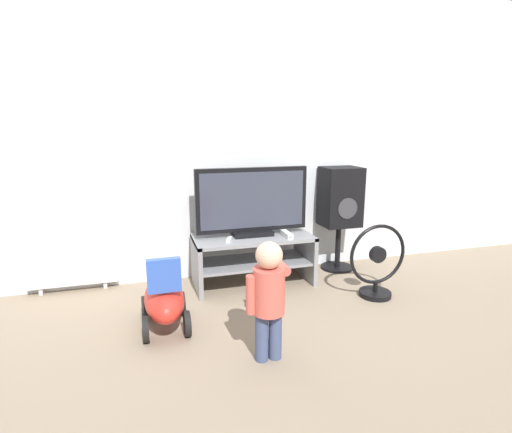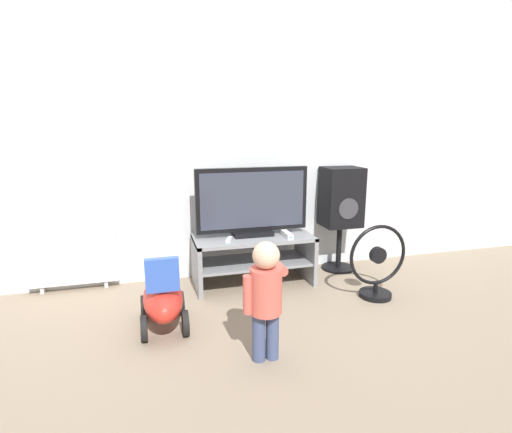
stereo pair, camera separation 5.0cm
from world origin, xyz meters
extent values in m
plane|color=gray|center=(0.00, 0.00, 0.00)|extent=(16.00, 16.00, 0.00)
cube|color=silver|center=(0.00, 0.57, 1.30)|extent=(10.00, 0.06, 2.60)
cube|color=gray|center=(0.00, 0.24, 0.42)|extent=(1.03, 0.49, 0.03)
cube|color=gray|center=(0.00, 0.24, 0.20)|extent=(0.99, 0.45, 0.02)
cube|color=gray|center=(-0.50, 0.24, 0.22)|extent=(0.04, 0.49, 0.44)
cube|color=gray|center=(0.50, 0.24, 0.22)|extent=(0.04, 0.49, 0.44)
cube|color=black|center=(0.00, 0.27, 0.46)|extent=(0.34, 0.20, 0.04)
cube|color=black|center=(0.00, 0.27, 0.75)|extent=(0.98, 0.05, 0.55)
cube|color=#333847|center=(0.00, 0.24, 0.75)|extent=(0.91, 0.01, 0.48)
cube|color=white|center=(0.27, 0.13, 0.46)|extent=(0.05, 0.19, 0.04)
cube|color=#3F8CE5|center=(0.27, 0.03, 0.46)|extent=(0.03, 0.00, 0.01)
cube|color=white|center=(-0.23, 0.15, 0.45)|extent=(0.08, 0.13, 0.02)
cylinder|color=#337FD8|center=(-0.23, 0.15, 0.46)|extent=(0.01, 0.01, 0.00)
cylinder|color=#3F4C72|center=(-0.28, -0.93, 0.15)|extent=(0.08, 0.08, 0.30)
cylinder|color=#3F4C72|center=(-0.19, -0.93, 0.15)|extent=(0.08, 0.08, 0.30)
cylinder|color=#D1594C|center=(-0.24, -0.93, 0.44)|extent=(0.19, 0.19, 0.27)
sphere|color=beige|center=(-0.24, -0.93, 0.65)|extent=(0.16, 0.16, 0.16)
cylinder|color=#D1594C|center=(-0.34, -0.93, 0.43)|extent=(0.06, 0.06, 0.23)
cylinder|color=#D1594C|center=(-0.13, -0.81, 0.54)|extent=(0.06, 0.23, 0.06)
sphere|color=beige|center=(-0.13, -0.70, 0.54)|extent=(0.07, 0.07, 0.07)
cube|color=white|center=(-0.13, -0.66, 0.54)|extent=(0.03, 0.13, 0.02)
cylinder|color=black|center=(0.89, 0.37, 0.01)|extent=(0.31, 0.31, 0.02)
cylinder|color=black|center=(0.89, 0.37, 0.22)|extent=(0.05, 0.05, 0.44)
cube|color=black|center=(0.89, 0.37, 0.71)|extent=(0.35, 0.29, 0.56)
cylinder|color=#38383D|center=(0.89, 0.22, 0.63)|extent=(0.19, 0.01, 0.19)
cylinder|color=black|center=(0.89, -0.31, 0.02)|extent=(0.26, 0.26, 0.04)
cylinder|color=black|center=(0.89, -0.31, 0.08)|extent=(0.04, 0.04, 0.08)
torus|color=black|center=(0.89, -0.31, 0.36)|extent=(0.50, 0.03, 0.50)
cylinder|color=black|center=(0.89, -0.31, 0.36)|extent=(0.13, 0.05, 0.13)
ellipsoid|color=red|center=(-0.80, -0.36, 0.21)|extent=(0.27, 0.59, 0.25)
cube|color=blue|center=(-0.80, -0.52, 0.44)|extent=(0.21, 0.05, 0.22)
cylinder|color=black|center=(-0.94, -0.19, 0.09)|extent=(0.04, 0.17, 0.17)
cylinder|color=black|center=(-0.67, -0.19, 0.09)|extent=(0.04, 0.17, 0.17)
cylinder|color=black|center=(-0.94, -0.52, 0.09)|extent=(0.04, 0.17, 0.17)
cylinder|color=black|center=(-0.67, -0.52, 0.09)|extent=(0.04, 0.17, 0.17)
cube|color=white|center=(-1.51, 0.50, 0.34)|extent=(0.72, 0.08, 0.57)
cube|color=silver|center=(-1.76, 0.50, 0.03)|extent=(0.03, 0.05, 0.06)
cube|color=silver|center=(-1.25, 0.50, 0.03)|extent=(0.03, 0.05, 0.06)
camera|label=1|loc=(-0.91, -2.97, 1.37)|focal=28.00mm
camera|label=2|loc=(-0.86, -2.98, 1.37)|focal=28.00mm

